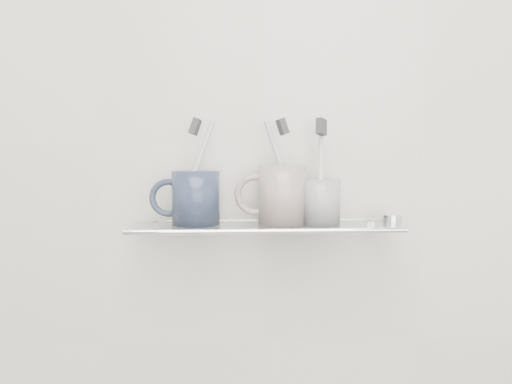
{
  "coord_description": "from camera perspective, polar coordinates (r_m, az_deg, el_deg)",
  "views": [
    {
      "loc": [
        -0.06,
        0.12,
        1.24
      ],
      "look_at": [
        -0.02,
        1.04,
        1.16
      ],
      "focal_mm": 35.0,
      "sensor_mm": 36.0,
      "label": 1
    }
  ],
  "objects": [
    {
      "name": "toothbrush_center",
      "position": [
        0.93,
        3.02,
        2.53
      ],
      "size": [
        0.07,
        0.01,
        0.18
      ],
      "primitive_type": "cylinder",
      "rotation": [
        -0.07,
        -0.32,
        0.27
      ],
      "color": "#A7A6AD",
      "rests_on": "mug_center"
    },
    {
      "name": "wall_back",
      "position": [
        0.98,
        0.8,
        5.52
      ],
      "size": [
        2.5,
        0.0,
        2.5
      ],
      "primitive_type": "plane",
      "rotation": [
        1.57,
        0.0,
        0.0
      ],
      "color": "beige",
      "rests_on": "ground"
    },
    {
      "name": "bristles_right",
      "position": [
        0.94,
        7.48,
        7.4
      ],
      "size": [
        0.02,
        0.03,
        0.03
      ],
      "primitive_type": "cube",
      "rotation": [
        -0.2,
        -0.11,
        -0.68
      ],
      "color": "#2F3132",
      "rests_on": "toothbrush_right"
    },
    {
      "name": "mug_left",
      "position": [
        0.93,
        -6.89,
        -0.65
      ],
      "size": [
        0.11,
        0.11,
        0.1
      ],
      "primitive_type": "cylinder",
      "rotation": [
        0.0,
        0.0,
        0.33
      ],
      "color": "#182033",
      "rests_on": "shelf_glass"
    },
    {
      "name": "mug_center_handle",
      "position": [
        0.93,
        -0.09,
        -0.31
      ],
      "size": [
        0.08,
        0.01,
        0.08
      ],
      "primitive_type": "torus",
      "rotation": [
        1.57,
        0.0,
        0.0
      ],
      "color": "silver",
      "rests_on": "mug_center"
    },
    {
      "name": "shelf_rail",
      "position": [
        0.88,
        1.27,
        -4.5
      ],
      "size": [
        0.5,
        0.01,
        0.01
      ],
      "primitive_type": "cylinder",
      "rotation": [
        0.0,
        1.57,
        0.0
      ],
      "color": "silver",
      "rests_on": "shelf_glass"
    },
    {
      "name": "toothbrush_right",
      "position": [
        0.94,
        7.42,
        2.52
      ],
      "size": [
        0.02,
        0.06,
        0.19
      ],
      "primitive_type": "cylinder",
      "rotation": [
        -0.2,
        -0.11,
        -0.68
      ],
      "color": "silver",
      "rests_on": "mug_right"
    },
    {
      "name": "mug_right_handle",
      "position": [
        0.94,
        4.8,
        -1.1
      ],
      "size": [
        0.06,
        0.01,
        0.06
      ],
      "primitive_type": "torus",
      "rotation": [
        1.57,
        0.0,
        0.0
      ],
      "color": "white",
      "rests_on": "mug_right"
    },
    {
      "name": "bristles_left",
      "position": [
        0.93,
        -6.97,
        7.44
      ],
      "size": [
        0.03,
        0.03,
        0.03
      ],
      "primitive_type": "cube",
      "rotation": [
        -0.13,
        0.32,
        -0.22
      ],
      "color": "#2F3132",
      "rests_on": "toothbrush_left"
    },
    {
      "name": "bracket_left",
      "position": [
        0.99,
        -11.41,
        -4.16
      ],
      "size": [
        0.02,
        0.03,
        0.02
      ],
      "primitive_type": "cylinder",
      "rotation": [
        1.57,
        0.0,
        0.0
      ],
      "color": "silver",
      "rests_on": "wall_back"
    },
    {
      "name": "chrome_cap",
      "position": [
        0.98,
        15.31,
        -2.96
      ],
      "size": [
        0.04,
        0.04,
        0.02
      ],
      "primitive_type": "cylinder",
      "color": "silver",
      "rests_on": "shelf_glass"
    },
    {
      "name": "mug_right",
      "position": [
        0.94,
        7.38,
        -1.08
      ],
      "size": [
        0.08,
        0.08,
        0.08
      ],
      "primitive_type": "cylinder",
      "rotation": [
        0.0,
        0.0,
        -0.1
      ],
      "color": "white",
      "rests_on": "shelf_glass"
    },
    {
      "name": "toothbrush_left",
      "position": [
        0.93,
        -6.92,
        2.5
      ],
      "size": [
        0.07,
        0.02,
        0.18
      ],
      "primitive_type": "cylinder",
      "rotation": [
        -0.13,
        0.32,
        -0.22
      ],
      "color": "silver",
      "rests_on": "mug_left"
    },
    {
      "name": "mug_left_handle",
      "position": [
        0.94,
        -9.97,
        -0.66
      ],
      "size": [
        0.07,
        0.01,
        0.07
      ],
      "primitive_type": "torus",
      "rotation": [
        1.57,
        0.0,
        0.0
      ],
      "color": "#182033",
      "rests_on": "mug_left"
    },
    {
      "name": "bristles_center",
      "position": [
        0.93,
        3.04,
        7.46
      ],
      "size": [
        0.03,
        0.02,
        0.03
      ],
      "primitive_type": "cube",
      "rotation": [
        -0.07,
        -0.32,
        0.27
      ],
      "color": "#2F3132",
      "rests_on": "toothbrush_center"
    },
    {
      "name": "mug_center",
      "position": [
        0.93,
        3.01,
        -0.29
      ],
      "size": [
        0.1,
        0.1,
        0.11
      ],
      "primitive_type": "cylinder",
      "rotation": [
        0.0,
        0.0,
        0.11
      ],
      "color": "silver",
      "rests_on": "shelf_glass"
    },
    {
      "name": "bracket_right",
      "position": [
        1.02,
        12.77,
        -3.96
      ],
      "size": [
        0.02,
        0.03,
        0.02
      ],
      "primitive_type": "cylinder",
      "rotation": [
        1.57,
        0.0,
        0.0
      ],
      "color": "silver",
      "rests_on": "wall_back"
    },
    {
      "name": "shelf_glass",
      "position": [
        0.93,
        1.03,
        -3.94
      ],
      "size": [
        0.5,
        0.12,
        0.01
      ],
      "primitive_type": "cube",
      "color": "silver",
      "rests_on": "wall_back"
    }
  ]
}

